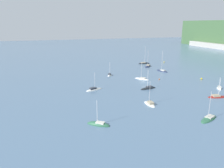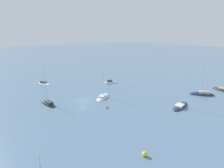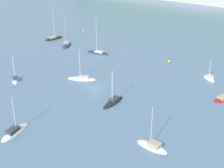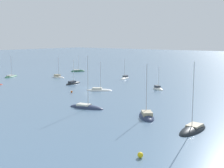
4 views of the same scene
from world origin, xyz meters
TOP-DOWN VIEW (x-y plane):
  - ground_plane at (0.00, 0.00)m, footprint 600.00×600.00m
  - sailboat_0 at (-34.71, 19.73)m, footprint 7.31×7.76m
  - sailboat_1 at (-6.47, 1.62)m, footprint 7.98×6.60m
  - sailboat_3 at (43.04, -1.04)m, footprint 5.69×8.58m
  - sailboat_4 at (3.99, -25.81)m, footprint 4.47×7.95m
  - sailboat_6 at (9.59, -3.24)m, footprint 3.22×7.92m
  - sailboat_8 at (-45.80, 22.53)m, footprint 3.03×8.48m
  - sailboat_9 at (26.81, -11.69)m, footprint 6.48×2.47m
  - sailboat_10 at (36.38, -32.61)m, footprint 5.64×6.51m
  - sailboat_11 at (-19.63, 21.17)m, footprint 8.89×4.46m
  - sailboat_12 at (-19.22, -11.33)m, footprint 5.69×4.46m
  - mooring_buoy_0 at (-2.66, 9.31)m, footprint 0.58×0.58m
  - mooring_buoy_1 at (-45.49, 38.29)m, footprint 0.78×0.78m

SIDE VIEW (x-z plane):
  - ground_plane at x=0.00m, z-range 0.00..0.00m
  - sailboat_10 at x=36.38m, z-range -3.98..4.11m
  - sailboat_3 at x=43.04m, z-range -4.58..4.72m
  - sailboat_8 at x=-45.80m, z-range -6.34..6.48m
  - sailboat_11 at x=-19.63m, z-range -6.22..6.39m
  - sailboat_1 at x=-6.47m, z-range -4.53..4.71m
  - sailboat_6 at x=9.59m, z-range -4.33..4.54m
  - sailboat_0 at x=-34.71m, z-range -5.66..5.88m
  - sailboat_4 at x=3.99m, z-range -3.97..4.21m
  - sailboat_12 at x=-19.22m, z-range -3.69..3.95m
  - sailboat_9 at x=26.81m, z-range -4.25..4.55m
  - mooring_buoy_0 at x=-2.66m, z-range 0.00..0.58m
  - mooring_buoy_1 at x=-45.49m, z-range 0.00..0.78m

